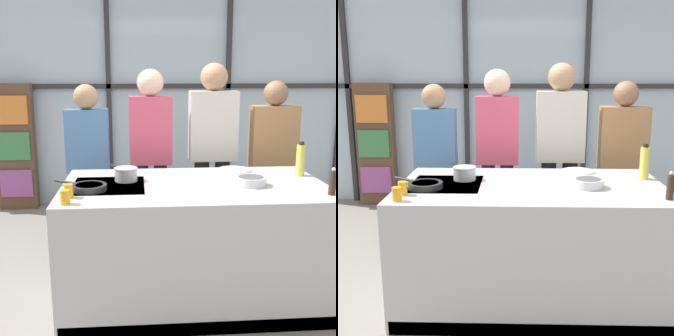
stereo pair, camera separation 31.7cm
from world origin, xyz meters
TOP-DOWN VIEW (x-y plane):
  - ground_plane at (0.00, 0.00)m, footprint 18.00×18.00m
  - back_window_wall at (0.00, 2.53)m, footprint 6.40×0.10m
  - bookshelf at (-1.94, 2.35)m, footprint 0.47×0.19m
  - demo_island at (-0.00, -0.00)m, footprint 1.94×1.07m
  - spectator_far_left at (-0.87, 0.89)m, footprint 0.39×0.22m
  - spectator_center_left at (-0.29, 0.89)m, footprint 0.39×0.24m
  - spectator_center_right at (0.29, 0.89)m, footprint 0.44×0.25m
  - spectator_far_right at (0.87, 0.89)m, footprint 0.44×0.23m
  - frying_pan at (-0.76, -0.12)m, footprint 0.40×0.31m
  - saucepan at (-0.51, 0.13)m, footprint 0.22×0.30m
  - white_plate at (0.39, 0.40)m, footprint 0.27×0.27m
  - mixing_bowl at (0.40, -0.07)m, footprint 0.22×0.22m
  - oil_bottle at (0.87, 0.19)m, footprint 0.07×0.07m
  - pepper_grinder at (0.88, -0.35)m, footprint 0.05×0.05m
  - juice_glass_near at (-0.87, -0.43)m, footprint 0.06×0.06m
  - juice_glass_far at (-0.87, -0.29)m, footprint 0.06×0.06m

SIDE VIEW (x-z plane):
  - ground_plane at x=0.00m, z-range 0.00..0.00m
  - demo_island at x=0.00m, z-range 0.00..0.90m
  - bookshelf at x=-1.94m, z-range 0.00..1.58m
  - white_plate at x=0.39m, z-range 0.90..0.92m
  - spectator_far_right at x=0.87m, z-range 0.11..1.74m
  - frying_pan at x=-0.76m, z-range 0.90..0.95m
  - spectator_far_left at x=-0.87m, z-range 0.12..1.73m
  - mixing_bowl at x=0.40m, z-range 0.91..0.97m
  - juice_glass_near at x=-0.87m, z-range 0.90..0.99m
  - juice_glass_far at x=-0.87m, z-range 0.90..0.99m
  - saucepan at x=-0.51m, z-range 0.91..1.01m
  - pepper_grinder at x=0.88m, z-range 0.89..1.08m
  - spectator_center_left at x=-0.29m, z-range 0.15..1.89m
  - spectator_center_right at x=0.29m, z-range 0.13..1.93m
  - oil_bottle at x=0.87m, z-range 0.89..1.17m
  - back_window_wall at x=0.00m, z-range 0.00..2.80m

